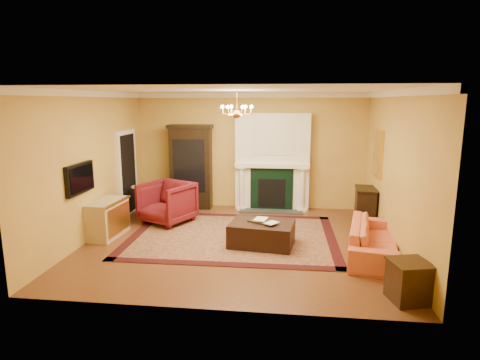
% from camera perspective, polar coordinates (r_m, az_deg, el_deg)
% --- Properties ---
extents(floor, '(6.00, 5.50, 0.02)m').
position_cam_1_polar(floor, '(8.25, -0.43, -8.74)').
color(floor, brown).
rests_on(floor, ground).
extents(ceiling, '(6.00, 5.50, 0.02)m').
position_cam_1_polar(ceiling, '(7.76, -0.46, 12.73)').
color(ceiling, white).
rests_on(ceiling, wall_back).
extents(wall_back, '(6.00, 0.02, 3.00)m').
position_cam_1_polar(wall_back, '(10.58, 1.41, 4.12)').
color(wall_back, gold).
rests_on(wall_back, floor).
extents(wall_front, '(6.00, 0.02, 3.00)m').
position_cam_1_polar(wall_front, '(5.20, -4.22, -3.35)').
color(wall_front, gold).
rests_on(wall_front, floor).
extents(wall_left, '(0.02, 5.50, 3.00)m').
position_cam_1_polar(wall_left, '(8.76, -20.40, 1.94)').
color(wall_left, gold).
rests_on(wall_left, floor).
extents(wall_right, '(0.02, 5.50, 3.00)m').
position_cam_1_polar(wall_right, '(8.07, 21.28, 1.14)').
color(wall_right, gold).
rests_on(wall_right, floor).
extents(fireplace, '(1.90, 0.70, 2.50)m').
position_cam_1_polar(fireplace, '(10.40, 4.60, 2.26)').
color(fireplace, white).
rests_on(fireplace, wall_back).
extents(crown_molding, '(6.00, 5.50, 0.12)m').
position_cam_1_polar(crown_molding, '(8.71, 0.34, 12.10)').
color(crown_molding, white).
rests_on(crown_molding, ceiling).
extents(doorway, '(0.08, 1.05, 2.10)m').
position_cam_1_polar(doorway, '(10.33, -15.72, 0.98)').
color(doorway, white).
rests_on(doorway, wall_left).
extents(tv_panel, '(0.09, 0.95, 0.58)m').
position_cam_1_polar(tv_panel, '(8.23, -21.80, 0.22)').
color(tv_panel, black).
rests_on(tv_panel, wall_left).
extents(gilt_mirror, '(0.06, 0.76, 1.05)m').
position_cam_1_polar(gilt_mirror, '(9.39, 18.99, 3.53)').
color(gilt_mirror, yellow).
rests_on(gilt_mirror, wall_right).
extents(chandelier, '(0.63, 0.55, 0.53)m').
position_cam_1_polar(chandelier, '(7.76, -0.46, 9.76)').
color(chandelier, '#B98732').
rests_on(chandelier, ceiling).
extents(oriental_rug, '(4.31, 3.25, 0.02)m').
position_cam_1_polar(oriental_rug, '(8.52, -1.03, -7.95)').
color(oriental_rug, '#410E13').
rests_on(oriental_rug, floor).
extents(china_cabinet, '(1.07, 0.52, 2.10)m').
position_cam_1_polar(china_cabinet, '(10.63, -6.95, 1.63)').
color(china_cabinet, black).
rests_on(china_cabinet, floor).
extents(wingback_armchair, '(1.35, 1.32, 1.06)m').
position_cam_1_polar(wingback_armchair, '(9.45, -10.35, -2.91)').
color(wingback_armchair, maroon).
rests_on(wingback_armchair, floor).
extents(pedestal_table, '(0.43, 0.43, 0.77)m').
position_cam_1_polar(pedestal_table, '(10.11, -13.89, -2.62)').
color(pedestal_table, black).
rests_on(pedestal_table, floor).
extents(commode, '(0.56, 1.06, 0.77)m').
position_cam_1_polar(commode, '(8.86, -18.32, -5.23)').
color(commode, '#BEAD8B').
rests_on(commode, floor).
extents(coral_sofa, '(1.02, 2.18, 0.82)m').
position_cam_1_polar(coral_sofa, '(7.80, 18.57, -7.26)').
color(coral_sofa, '#E57048').
rests_on(coral_sofa, floor).
extents(end_table, '(0.59, 0.59, 0.56)m').
position_cam_1_polar(end_table, '(6.31, 22.86, -13.27)').
color(end_table, '#321B0D').
rests_on(end_table, floor).
extents(console_table, '(0.50, 0.78, 0.83)m').
position_cam_1_polar(console_table, '(9.64, 17.36, -3.68)').
color(console_table, black).
rests_on(console_table, floor).
extents(leather_ottoman, '(1.32, 1.04, 0.45)m').
position_cam_1_polar(leather_ottoman, '(7.95, 3.13, -7.60)').
color(leather_ottoman, black).
rests_on(leather_ottoman, oriental_rug).
extents(ottoman_tray, '(0.54, 0.51, 0.03)m').
position_cam_1_polar(ottoman_tray, '(7.92, 3.02, -5.85)').
color(ottoman_tray, black).
rests_on(ottoman_tray, leather_ottoman).
extents(book_a, '(0.24, 0.08, 0.32)m').
position_cam_1_polar(book_a, '(7.91, 2.11, -4.55)').
color(book_a, gray).
rests_on(book_a, ottoman_tray).
extents(book_b, '(0.17, 0.13, 0.27)m').
position_cam_1_polar(book_b, '(7.75, 3.94, -5.09)').
color(book_b, gray).
rests_on(book_b, ottoman_tray).
extents(topiary_left, '(0.17, 0.17, 0.45)m').
position_cam_1_polar(topiary_left, '(10.35, 1.49, 3.85)').
color(topiary_left, gray).
rests_on(topiary_left, fireplace).
extents(topiary_right, '(0.15, 0.15, 0.39)m').
position_cam_1_polar(topiary_right, '(10.32, 8.20, 3.52)').
color(topiary_right, gray).
rests_on(topiary_right, fireplace).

